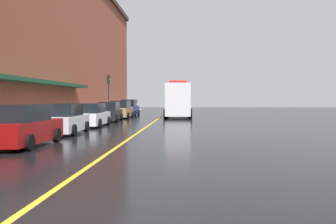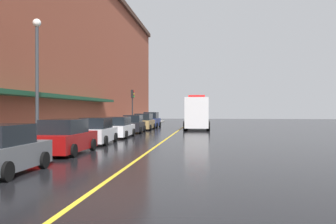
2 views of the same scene
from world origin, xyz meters
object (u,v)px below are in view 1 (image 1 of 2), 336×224
object	(u,v)px
parking_meter_2	(84,110)
parked_car_6	(129,108)
parked_car_5	(121,110)
box_truck	(178,101)
parking_meter_1	(59,113)
parked_car_2	(65,120)
parked_car_4	(109,112)
parked_car_3	(91,116)
traffic_light_near	(109,88)
parked_car_1	(22,127)

from	to	relation	value
parking_meter_2	parked_car_6	bearing A→B (deg)	84.01
parked_car_5	parked_car_6	bearing A→B (deg)	-0.76
box_truck	parking_meter_1	bearing A→B (deg)	-25.90
box_truck	parking_meter_2	world-z (taller)	box_truck
parked_car_2	parked_car_4	bearing A→B (deg)	-1.68
parked_car_3	parked_car_5	distance (m)	11.50
parked_car_3	parking_meter_1	xyz separation A→B (m)	(-1.35, -2.76, 0.28)
parked_car_2	parking_meter_1	bearing A→B (deg)	23.90
parked_car_4	parking_meter_1	world-z (taller)	parked_car_4
box_truck	parked_car_2	bearing A→B (deg)	-18.92
parked_car_2	parked_car_4	world-z (taller)	parked_car_2
parked_car_4	parked_car_6	world-z (taller)	parked_car_6
parked_car_2	parked_car_6	size ratio (longest dim) A/B	1.06
parked_car_2	box_truck	world-z (taller)	box_truck
box_truck	traffic_light_near	xyz separation A→B (m)	(-7.18, -1.14, 1.37)
parked_car_4	parking_meter_1	size ratio (longest dim) A/B	3.22
parking_meter_2	parked_car_1	bearing A→B (deg)	-84.46
parking_meter_2	parking_meter_1	bearing A→B (deg)	-90.00
box_truck	parking_meter_2	bearing A→B (deg)	-36.69
parked_car_2	parking_meter_2	xyz separation A→B (m)	(-1.32, 8.35, 0.26)
parked_car_2	box_truck	distance (m)	19.44
parked_car_6	box_truck	bearing A→B (deg)	-122.16
parked_car_2	parking_meter_2	size ratio (longest dim) A/B	3.35
parked_car_4	parked_car_6	bearing A→B (deg)	-2.66
parked_car_4	parking_meter_1	bearing A→B (deg)	169.68
traffic_light_near	parked_car_4	bearing A→B (deg)	-77.35
parked_car_6	traffic_light_near	bearing A→B (deg)	164.87
box_truck	parked_car_4	bearing A→B (deg)	-42.39
parking_meter_2	parked_car_4	bearing A→B (deg)	68.67
parked_car_5	parked_car_6	distance (m)	5.22
parked_car_1	parked_car_5	size ratio (longest dim) A/B	0.97
parking_meter_1	traffic_light_near	distance (m)	14.74
parked_car_5	parking_meter_2	world-z (taller)	parked_car_5
parked_car_1	parking_meter_1	distance (m)	8.22
parked_car_5	parking_meter_2	xyz separation A→B (m)	(-1.42, -8.68, 0.22)
parked_car_1	parked_car_5	bearing A→B (deg)	-0.11
parked_car_1	parking_meter_2	size ratio (longest dim) A/B	3.54
parked_car_6	box_truck	distance (m)	6.95
parking_meter_1	parked_car_3	bearing A→B (deg)	63.94
parked_car_2	parked_car_3	xyz separation A→B (m)	(0.03, 5.52, -0.02)
parked_car_3	parking_meter_1	distance (m)	3.08
box_truck	traffic_light_near	world-z (taller)	traffic_light_near
parked_car_1	parking_meter_1	world-z (taller)	parked_car_1
parked_car_1	parked_car_6	world-z (taller)	parked_car_6
parked_car_6	parking_meter_1	size ratio (longest dim) A/B	3.16
parked_car_3	parking_meter_2	size ratio (longest dim) A/B	3.68
parked_car_5	traffic_light_near	bearing A→B (deg)	76.06
parked_car_3	parked_car_4	size ratio (longest dim) A/B	1.14
parking_meter_1	parking_meter_2	size ratio (longest dim) A/B	1.00
parked_car_2	parked_car_5	world-z (taller)	parked_car_5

